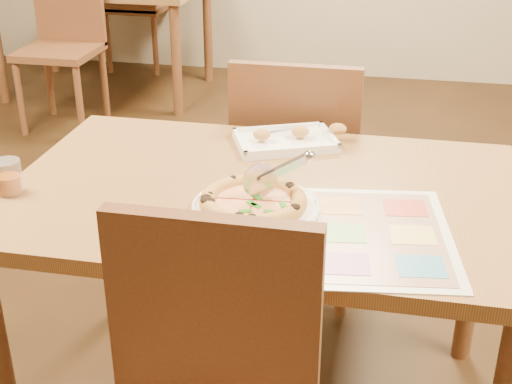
% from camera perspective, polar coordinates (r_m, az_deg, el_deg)
% --- Properties ---
extents(dining_table, '(1.30, 0.85, 0.72)m').
position_cam_1_polar(dining_table, '(1.85, 0.59, -2.05)').
color(dining_table, olive).
rests_on(dining_table, ground).
extents(chair_far, '(0.42, 0.42, 0.47)m').
position_cam_1_polar(chair_far, '(2.41, 3.32, 3.06)').
color(chair_far, brown).
rests_on(chair_far, ground).
extents(bg_chair_near, '(0.42, 0.42, 0.47)m').
position_cam_1_polar(bg_chair_near, '(4.35, -15.11, 12.58)').
color(bg_chair_near, brown).
rests_on(bg_chair_near, ground).
extents(plate, '(0.40, 0.40, 0.02)m').
position_cam_1_polar(plate, '(1.69, 0.00, -1.28)').
color(plate, white).
rests_on(plate, dining_table).
extents(pizza, '(0.25, 0.25, 0.04)m').
position_cam_1_polar(pizza, '(1.67, -0.22, -0.76)').
color(pizza, gold).
rests_on(pizza, plate).
extents(pizza_cutter, '(0.15, 0.09, 0.10)m').
position_cam_1_polar(pizza_cutter, '(1.67, 1.61, 1.57)').
color(pizza_cutter, silver).
rests_on(pizza_cutter, pizza).
extents(appetizer_tray, '(0.34, 0.29, 0.05)m').
position_cam_1_polar(appetizer_tray, '(2.07, 2.61, 4.16)').
color(appetizer_tray, white).
rests_on(appetizer_tray, dining_table).
extents(glass_tumbler, '(0.07, 0.07, 0.09)m').
position_cam_1_polar(glass_tumbler, '(1.87, -19.21, 0.99)').
color(glass_tumbler, '#8C3D0A').
rests_on(glass_tumbler, dining_table).
extents(menu, '(0.39, 0.50, 0.00)m').
position_cam_1_polar(menu, '(1.61, 9.69, -3.38)').
color(menu, silver).
rests_on(menu, dining_table).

